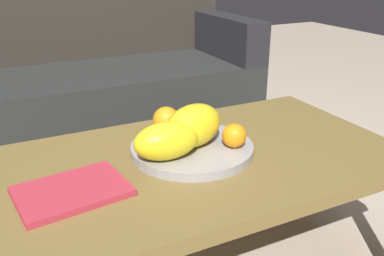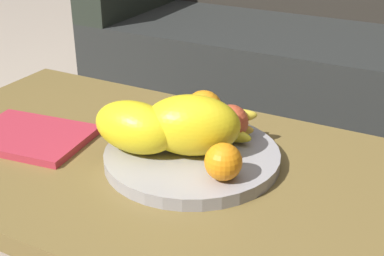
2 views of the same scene
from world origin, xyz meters
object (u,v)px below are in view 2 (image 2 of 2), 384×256
object	(u,v)px
melon_large_front	(192,125)
fruit_bowl	(192,156)
orange_left	(202,109)
banana_bunch	(217,125)
coffee_table	(172,182)
magazine	(30,136)
melon_smaller_beside	(135,127)
apple_front	(231,122)
couch	(319,52)
orange_front	(223,162)

from	to	relation	value
melon_large_front	fruit_bowl	bearing A→B (deg)	110.89
orange_left	banana_bunch	xyz separation A→B (m)	(0.05, -0.03, -0.01)
melon_large_front	coffee_table	bearing A→B (deg)	-143.98
melon_large_front	magazine	distance (m)	0.37
melon_smaller_beside	banana_bunch	bearing A→B (deg)	47.66
fruit_bowl	apple_front	distance (m)	0.11
coffee_table	magazine	xyz separation A→B (m)	(-0.32, -0.05, 0.05)
melon_large_front	apple_front	bearing A→B (deg)	65.44
coffee_table	apple_front	bearing A→B (deg)	57.06
banana_bunch	melon_smaller_beside	bearing A→B (deg)	-132.34
fruit_bowl	banana_bunch	bearing A→B (deg)	77.70
couch	melon_smaller_beside	size ratio (longest dim) A/B	9.63
coffee_table	fruit_bowl	size ratio (longest dim) A/B	3.52
coffee_table	orange_front	xyz separation A→B (m)	(0.13, -0.04, 0.10)
fruit_bowl	melon_large_front	bearing A→B (deg)	-69.11
coffee_table	orange_left	distance (m)	0.18
coffee_table	orange_front	world-z (taller)	orange_front
apple_front	magazine	xyz separation A→B (m)	(-0.40, -0.16, -0.05)
melon_large_front	orange_left	size ratio (longest dim) A/B	2.32
orange_left	orange_front	bearing A→B (deg)	-53.29
melon_large_front	magazine	world-z (taller)	melon_large_front
melon_smaller_beside	orange_left	world-z (taller)	melon_smaller_beside
orange_left	magazine	size ratio (longest dim) A/B	0.32
coffee_table	couch	bearing A→B (deg)	91.13
melon_large_front	orange_front	bearing A→B (deg)	-32.48
apple_front	banana_bunch	world-z (taller)	apple_front
melon_smaller_beside	banana_bunch	world-z (taller)	melon_smaller_beside
orange_front	banana_bunch	xyz separation A→B (m)	(-0.08, 0.14, -0.01)
melon_smaller_beside	apple_front	bearing A→B (deg)	43.55
apple_front	orange_front	bearing A→B (deg)	-70.34
orange_front	melon_large_front	bearing A→B (deg)	147.52
couch	fruit_bowl	world-z (taller)	couch
fruit_bowl	apple_front	bearing A→B (deg)	63.07
couch	magazine	xyz separation A→B (m)	(-0.30, -1.21, 0.11)
magazine	melon_smaller_beside	bearing A→B (deg)	-0.78
magazine	orange_left	bearing A→B (deg)	23.49
apple_front	coffee_table	bearing A→B (deg)	-122.94
orange_left	couch	bearing A→B (deg)	91.07
couch	melon_smaller_beside	bearing A→B (deg)	-92.17
couch	melon_smaller_beside	world-z (taller)	couch
apple_front	orange_left	bearing A→B (deg)	161.92
orange_front	orange_left	xyz separation A→B (m)	(-0.13, 0.18, 0.01)
couch	orange_left	xyz separation A→B (m)	(0.02, -1.02, 0.16)
orange_left	apple_front	size ratio (longest dim) A/B	1.11
coffee_table	couch	distance (m)	1.16
orange_front	orange_left	size ratio (longest dim) A/B	0.84
melon_large_front	banana_bunch	xyz separation A→B (m)	(0.01, 0.08, -0.03)
fruit_bowl	melon_smaller_beside	xyz separation A→B (m)	(-0.10, -0.05, 0.06)
fruit_bowl	magazine	bearing A→B (deg)	-167.59
apple_front	banana_bunch	distance (m)	0.03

